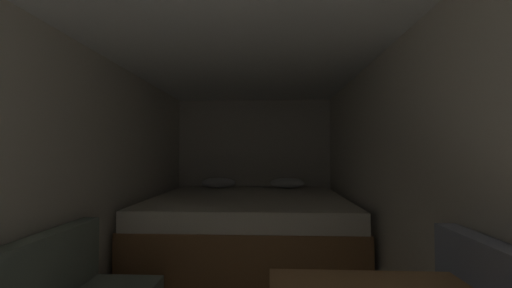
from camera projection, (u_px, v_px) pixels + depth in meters
The scene contains 5 objects.
wall_back at pixel (254, 166), 4.57m from camera, with size 2.42×0.05×2.03m, color beige.
wall_left at pixel (78, 179), 2.21m from camera, with size 0.05×4.78×2.03m, color beige.
wall_right at pixel (402, 180), 2.10m from camera, with size 0.05×4.78×2.03m, color beige.
ceiling_slab at pixel (237, 39), 2.19m from camera, with size 2.42×4.78×0.05m, color white.
bed at pixel (249, 225), 3.49m from camera, with size 2.20×2.00×0.85m.
Camera 1 is at (0.24, -0.44, 1.21)m, focal length 20.82 mm.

